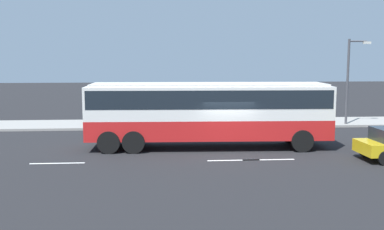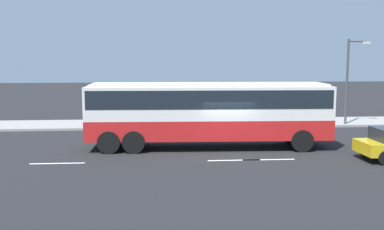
# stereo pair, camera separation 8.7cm
# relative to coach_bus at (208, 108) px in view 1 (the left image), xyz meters

# --- Properties ---
(ground_plane) EXTENTS (120.00, 120.00, 0.00)m
(ground_plane) POSITION_rel_coach_bus_xyz_m (0.85, -0.81, -2.07)
(ground_plane) COLOR black
(sidewalk_curb) EXTENTS (80.00, 4.00, 0.15)m
(sidewalk_curb) POSITION_rel_coach_bus_xyz_m (0.85, 8.08, -1.99)
(sidewalk_curb) COLOR gray
(sidewalk_curb) RESTS_ON ground_plane
(lane_centreline) EXTENTS (40.66, 0.16, 0.01)m
(lane_centreline) POSITION_rel_coach_bus_xyz_m (-0.63, -2.93, -2.07)
(lane_centreline) COLOR white
(lane_centreline) RESTS_ON ground_plane
(coach_bus) EXTENTS (12.37, 3.06, 3.33)m
(coach_bus) POSITION_rel_coach_bus_xyz_m (0.00, 0.00, 0.00)
(coach_bus) COLOR red
(coach_bus) RESTS_ON ground_plane
(pedestrian_near_curb) EXTENTS (0.32, 0.32, 1.62)m
(pedestrian_near_curb) POSITION_rel_coach_bus_xyz_m (-1.65, 7.07, -0.99)
(pedestrian_near_curb) COLOR #38334C
(pedestrian_near_curb) RESTS_ON sidewalk_curb
(street_lamp) EXTENTS (1.53, 0.24, 5.67)m
(street_lamp) POSITION_rel_coach_bus_xyz_m (10.24, 6.66, 1.38)
(street_lamp) COLOR #47474C
(street_lamp) RESTS_ON sidewalk_curb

